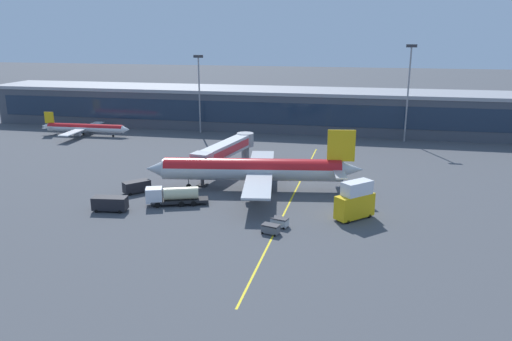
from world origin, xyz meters
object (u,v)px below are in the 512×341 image
(fuel_tanker, at_px, (173,195))
(lavatory_truck, at_px, (109,203))
(baggage_cart_1, at_px, (280,222))
(baggage_cart_0, at_px, (271,229))
(main_airliner, at_px, (254,169))
(catering_lift, at_px, (355,201))
(commuter_jet_far, at_px, (85,128))
(crew_van, at_px, (137,186))

(fuel_tanker, height_order, lavatory_truck, fuel_tanker)
(fuel_tanker, height_order, baggage_cart_1, fuel_tanker)
(baggage_cart_0, bearing_deg, main_airliner, 108.89)
(main_airliner, xyz_separation_m, lavatory_truck, (-21.58, -16.54, -2.69))
(catering_lift, relative_size, commuter_jet_far, 0.24)
(fuel_tanker, relative_size, lavatory_truck, 1.82)
(catering_lift, bearing_deg, lavatory_truck, -173.09)
(main_airliner, relative_size, baggage_cart_0, 14.09)
(fuel_tanker, distance_m, catering_lift, 31.49)
(catering_lift, relative_size, baggage_cart_0, 2.22)
(lavatory_truck, bearing_deg, baggage_cart_1, -2.19)
(lavatory_truck, relative_size, baggage_cart_0, 2.03)
(catering_lift, height_order, crew_van, catering_lift)
(baggage_cart_0, height_order, commuter_jet_far, commuter_jet_far)
(main_airliner, bearing_deg, catering_lift, -30.87)
(lavatory_truck, xyz_separation_m, commuter_jet_far, (-37.46, 57.13, 0.95))
(main_airliner, distance_m, fuel_tanker, 16.79)
(baggage_cart_0, relative_size, baggage_cart_1, 1.00)
(crew_van, relative_size, baggage_cart_0, 1.72)
(commuter_jet_far, bearing_deg, baggage_cart_1, -41.00)
(catering_lift, relative_size, baggage_cart_1, 2.22)
(fuel_tanker, height_order, baggage_cart_0, fuel_tanker)
(catering_lift, xyz_separation_m, baggage_cart_1, (-11.40, -6.09, -2.28))
(crew_van, bearing_deg, lavatory_truck, -91.87)
(baggage_cart_1, relative_size, commuter_jet_far, 0.11)
(catering_lift, xyz_separation_m, baggage_cart_0, (-12.27, -9.17, -2.28))
(lavatory_truck, bearing_deg, crew_van, 88.13)
(main_airliner, bearing_deg, crew_van, -163.81)
(main_airliner, bearing_deg, lavatory_truck, -142.53)
(crew_van, distance_m, baggage_cart_0, 31.88)
(fuel_tanker, xyz_separation_m, baggage_cart_1, (20.06, -6.26, -0.96))
(catering_lift, xyz_separation_m, lavatory_truck, (-40.96, -4.97, -1.64))
(fuel_tanker, bearing_deg, commuter_jet_far, 132.08)
(crew_van, relative_size, baggage_cart_1, 1.72)
(catering_lift, bearing_deg, fuel_tanker, 179.70)
(catering_lift, height_order, lavatory_truck, catering_lift)
(fuel_tanker, relative_size, catering_lift, 1.67)
(baggage_cart_1, bearing_deg, fuel_tanker, 162.67)
(commuter_jet_far, bearing_deg, catering_lift, -33.63)
(baggage_cart_0, bearing_deg, fuel_tanker, 154.05)
(baggage_cart_1, bearing_deg, catering_lift, 28.12)
(baggage_cart_0, xyz_separation_m, baggage_cart_1, (0.87, 3.08, 0.00))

